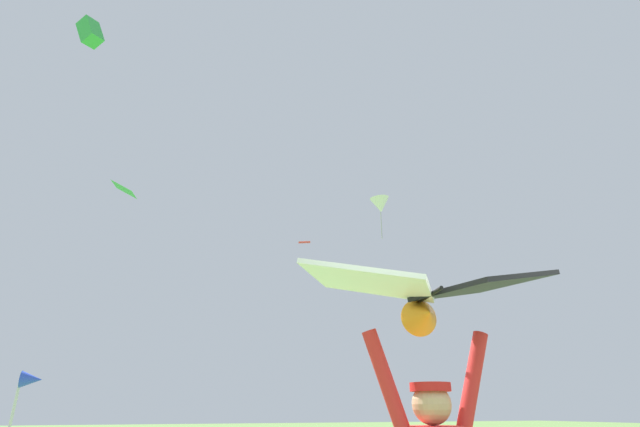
# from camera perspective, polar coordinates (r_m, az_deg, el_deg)

# --- Properties ---
(held_stunt_kite) EXTENTS (1.62, 1.02, 0.39)m
(held_stunt_kite) POSITION_cam_1_polar(r_m,az_deg,el_deg) (3.09, 12.57, -9.27)
(held_stunt_kite) COLOR black
(distant_kite_white_low_right) EXTENTS (1.38, 1.33, 2.12)m
(distant_kite_white_low_right) POSITION_cam_1_polar(r_m,az_deg,el_deg) (23.00, 7.22, 1.00)
(distant_kite_white_low_right) COLOR white
(distant_kite_red_high_right) EXTENTS (0.87, 0.86, 0.22)m
(distant_kite_red_high_right) POSITION_cam_1_polar(r_m,az_deg,el_deg) (26.19, -1.88, -3.38)
(distant_kite_red_high_right) COLOR red
(distant_kite_green_far_center) EXTENTS (1.10, 1.19, 0.62)m
(distant_kite_green_far_center) POSITION_cam_1_polar(r_m,az_deg,el_deg) (18.32, -22.25, 2.77)
(distant_kite_green_far_center) COLOR green
(distant_kite_green_high_left) EXTENTS (1.18, 0.98, 1.25)m
(distant_kite_green_high_left) POSITION_cam_1_polar(r_m,az_deg,el_deg) (22.20, -25.78, 18.93)
(distant_kite_green_high_left) COLOR green
(marker_flag) EXTENTS (0.30, 0.24, 2.00)m
(marker_flag) POSITION_cam_1_polar(r_m,az_deg,el_deg) (8.51, -31.60, -17.54)
(marker_flag) COLOR silver
(marker_flag) RESTS_ON ground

